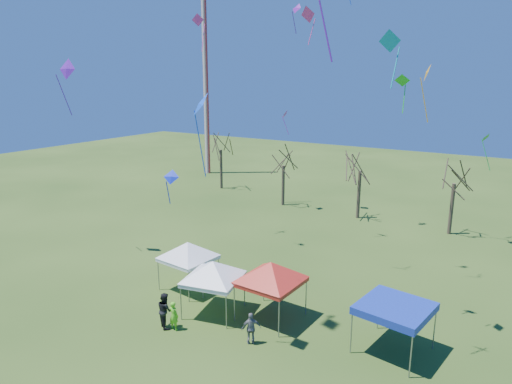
# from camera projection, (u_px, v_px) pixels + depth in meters

# --- Properties ---
(ground) EXTENTS (140.00, 140.00, 0.00)m
(ground) POSITION_uv_depth(u_px,v_px,m) (239.00, 347.00, 23.05)
(ground) COLOR #294516
(ground) RESTS_ON ground
(radio_mast) EXTENTS (0.70, 0.70, 25.00)m
(radio_mast) POSITION_uv_depth(u_px,v_px,m) (206.00, 83.00, 62.33)
(radio_mast) COLOR silver
(radio_mast) RESTS_ON ground
(tree_0) EXTENTS (3.83, 3.83, 8.44)m
(tree_0) POSITION_uv_depth(u_px,v_px,m) (221.00, 136.00, 54.69)
(tree_0) COLOR #3D2D21
(tree_0) RESTS_ON ground
(tree_1) EXTENTS (3.42, 3.42, 7.54)m
(tree_1) POSITION_uv_depth(u_px,v_px,m) (284.00, 151.00, 47.47)
(tree_1) COLOR #3D2D21
(tree_1) RESTS_ON ground
(tree_2) EXTENTS (3.71, 3.71, 8.18)m
(tree_2) POSITION_uv_depth(u_px,v_px,m) (361.00, 154.00, 42.85)
(tree_2) COLOR #3D2D21
(tree_2) RESTS_ON ground
(tree_3) EXTENTS (3.59, 3.59, 7.91)m
(tree_3) POSITION_uv_depth(u_px,v_px,m) (456.00, 165.00, 38.35)
(tree_3) COLOR #3D2D21
(tree_3) RESTS_ON ground
(tent_white_west) EXTENTS (4.09, 4.09, 3.63)m
(tent_white_west) POSITION_uv_depth(u_px,v_px,m) (188.00, 245.00, 28.83)
(tent_white_west) COLOR gray
(tent_white_west) RESTS_ON ground
(tent_white_mid) EXTENTS (4.07, 4.07, 3.67)m
(tent_white_mid) POSITION_uv_depth(u_px,v_px,m) (213.00, 265.00, 25.75)
(tent_white_mid) COLOR gray
(tent_white_mid) RESTS_ON ground
(tent_red) EXTENTS (4.41, 4.41, 3.90)m
(tent_red) POSITION_uv_depth(u_px,v_px,m) (271.00, 266.00, 25.13)
(tent_red) COLOR gray
(tent_red) RESTS_ON ground
(tent_blue) EXTENTS (3.64, 3.64, 2.52)m
(tent_blue) POSITION_uv_depth(u_px,v_px,m) (395.00, 309.00, 22.17)
(tent_blue) COLOR gray
(tent_blue) RESTS_ON ground
(person_green) EXTENTS (0.61, 0.41, 1.63)m
(person_green) POSITION_uv_depth(u_px,v_px,m) (174.00, 316.00, 24.47)
(person_green) COLOR #5DD121
(person_green) RESTS_ON ground
(person_dark) EXTENTS (1.21, 1.14, 1.98)m
(person_dark) POSITION_uv_depth(u_px,v_px,m) (165.00, 310.00, 24.72)
(person_dark) COLOR black
(person_dark) RESTS_ON ground
(person_grey) EXTENTS (1.02, 0.97, 1.69)m
(person_grey) POSITION_uv_depth(u_px,v_px,m) (251.00, 328.00, 23.18)
(person_grey) COLOR slate
(person_grey) RESTS_ON ground
(kite_18) EXTENTS (0.83, 0.60, 1.99)m
(kite_18) POSITION_uv_depth(u_px,v_px,m) (402.00, 81.00, 23.09)
(kite_18) COLOR green
(kite_18) RESTS_ON ground
(kite_7) EXTENTS (1.06, 0.85, 2.92)m
(kite_7) POSITION_uv_depth(u_px,v_px,m) (198.00, 21.00, 35.67)
(kite_7) COLOR #EB3497
(kite_7) RESTS_ON ground
(kite_22) EXTENTS (0.99, 1.10, 3.02)m
(kite_22) POSITION_uv_depth(u_px,v_px,m) (486.00, 139.00, 35.44)
(kite_22) COLOR green
(kite_22) RESTS_ON ground
(kite_11) EXTENTS (1.44, 0.95, 2.94)m
(kite_11) POSITION_uv_depth(u_px,v_px,m) (308.00, 14.00, 34.80)
(kite_11) COLOR #DD318C
(kite_11) RESTS_ON ground
(kite_13) EXTENTS (0.82, 1.09, 2.53)m
(kite_13) POSITION_uv_depth(u_px,v_px,m) (285.00, 114.00, 44.90)
(kite_13) COLOR purple
(kite_13) RESTS_ON ground
(kite_1) EXTENTS (1.03, 0.83, 2.02)m
(kite_1) POSITION_uv_depth(u_px,v_px,m) (171.00, 177.00, 25.37)
(kite_1) COLOR #1429D5
(kite_1) RESTS_ON ground
(kite_17) EXTENTS (0.61, 0.96, 2.78)m
(kite_17) POSITION_uv_depth(u_px,v_px,m) (427.00, 74.00, 21.36)
(kite_17) COLOR orange
(kite_17) RESTS_ON ground
(kite_5) EXTENTS (1.39, 1.36, 3.86)m
(kite_5) POSITION_uv_depth(u_px,v_px,m) (200.00, 105.00, 20.14)
(kite_5) COLOR blue
(kite_5) RESTS_ON ground
(kite_14) EXTENTS (1.57, 1.10, 4.09)m
(kite_14) POSITION_uv_depth(u_px,v_px,m) (67.00, 69.00, 32.42)
(kite_14) COLOR #6D1ABC
(kite_14) RESTS_ON ground
(kite_2) EXTENTS (1.27, 1.01, 2.73)m
(kite_2) POSITION_uv_depth(u_px,v_px,m) (296.00, 9.00, 42.56)
(kite_2) COLOR #79169F
(kite_2) RESTS_ON ground
(kite_27) EXTENTS (1.01, 0.64, 2.42)m
(kite_27) POSITION_uv_depth(u_px,v_px,m) (390.00, 42.00, 19.04)
(kite_27) COLOR #0B8FA9
(kite_27) RESTS_ON ground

